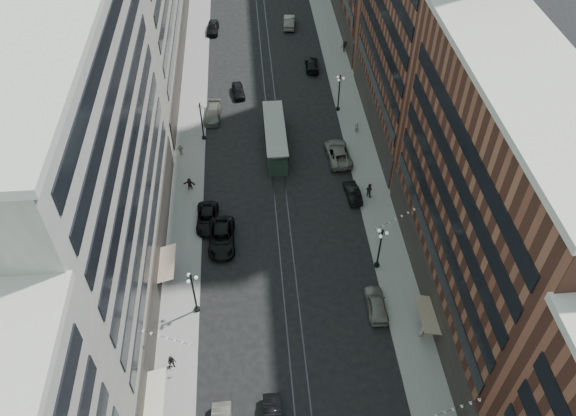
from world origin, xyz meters
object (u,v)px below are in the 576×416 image
object	(u,v)px
streetcar	(275,138)
car_4	(376,304)
pedestrian_2	(172,362)
pedestrian_9	(344,46)
lamppost_sw_far	(194,292)
pedestrian_extra_0	(421,333)
car_2	(222,238)
pedestrian_7	(369,190)
lamppost_se_far	(380,247)
car_9	(213,27)
car_8	(213,113)
car_14	(289,22)
pedestrian_8	(356,126)
lamppost_sw_mid	(202,120)
car_7	(207,218)
car_11	(338,153)
pedestrian_5	(190,184)
pedestrian_6	(181,150)
car_12	(312,65)
car_10	(353,193)
car_13	(238,91)
lamppost_se_mid	(339,92)

from	to	relation	value
streetcar	car_4	xyz separation A→B (m)	(8.09, -25.79, -0.69)
pedestrian_2	pedestrian_9	size ratio (longest dim) A/B	0.91
lamppost_sw_far	pedestrian_extra_0	distance (m)	21.42
car_2	pedestrian_7	distance (m)	18.06
lamppost_se_far	car_9	xyz separation A→B (m)	(-17.60, 52.20, -2.30)
lamppost_se_far	car_9	bearing A→B (deg)	108.63
streetcar	pedestrian_9	xyz separation A→B (m)	(12.50, 23.14, -0.44)
car_2	car_8	bearing A→B (deg)	93.71
lamppost_se_far	car_14	distance (m)	53.35
pedestrian_8	pedestrian_extra_0	world-z (taller)	pedestrian_extra_0
car_4	pedestrian_2	distance (m)	19.82
lamppost_sw_mid	lamppost_se_far	size ratio (longest dim) A/B	1.00
lamppost_sw_far	pedestrian_2	bearing A→B (deg)	-108.17
car_7	car_11	bearing A→B (deg)	32.50
streetcar	pedestrian_5	bearing A→B (deg)	-145.86
lamppost_sw_far	pedestrian_5	bearing A→B (deg)	94.53
pedestrian_6	pedestrian_7	size ratio (longest dim) A/B	0.93
lamppost_se_far	car_4	size ratio (longest dim) A/B	1.19
car_4	car_8	xyz separation A→B (m)	(-16.17, 32.87, -0.04)
car_12	lamppost_se_far	bearing A→B (deg)	95.82
car_7	car_10	size ratio (longest dim) A/B	1.23
car_2	pedestrian_2	xyz separation A→B (m)	(-4.35, -14.58, 0.11)
lamppost_sw_far	car_7	distance (m)	12.03
lamppost_sw_far	pedestrian_9	size ratio (longest dim) A/B	3.12
streetcar	pedestrian_9	world-z (taller)	streetcar
car_12	car_13	bearing A→B (deg)	31.10
car_13	pedestrian_5	world-z (taller)	pedestrian_5
lamppost_se_mid	pedestrian_2	bearing A→B (deg)	-118.21
car_13	pedestrian_9	xyz separation A→B (m)	(17.00, 10.67, 0.34)
pedestrian_extra_0	pedestrian_9	bearing A→B (deg)	-97.84
car_4	pedestrian_6	xyz separation A→B (m)	(-20.04, 25.04, 0.22)
car_12	car_7	bearing A→B (deg)	66.57
car_11	pedestrian_9	world-z (taller)	pedestrian_9
car_9	pedestrian_extra_0	distance (m)	64.19
car_2	lamppost_se_mid	bearing A→B (deg)	56.11
streetcar	car_12	world-z (taller)	streetcar
lamppost_sw_far	pedestrian_7	bearing A→B (deg)	36.73
pedestrian_5	pedestrian_9	xyz separation A→B (m)	(23.08, 30.32, 0.10)
pedestrian_8	lamppost_sw_far	bearing A→B (deg)	29.05
car_12	pedestrian_8	distance (m)	16.89
car_10	car_12	xyz separation A→B (m)	(-1.60, 28.64, 0.01)
streetcar	pedestrian_7	bearing A→B (deg)	-44.42
lamppost_se_mid	pedestrian_8	xyz separation A→B (m)	(1.70, -5.11, -2.12)
car_12	pedestrian_extra_0	bearing A→B (deg)	97.98
lamppost_sw_far	car_7	xyz separation A→B (m)	(0.80, 11.77, -2.38)
pedestrian_9	lamppost_se_far	bearing A→B (deg)	-93.82
streetcar	pedestrian_7	distance (m)	14.39
car_10	car_14	bearing A→B (deg)	-89.76
lamppost_sw_far	car_8	distance (m)	31.79
car_11	pedestrian_8	size ratio (longest dim) A/B	3.66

